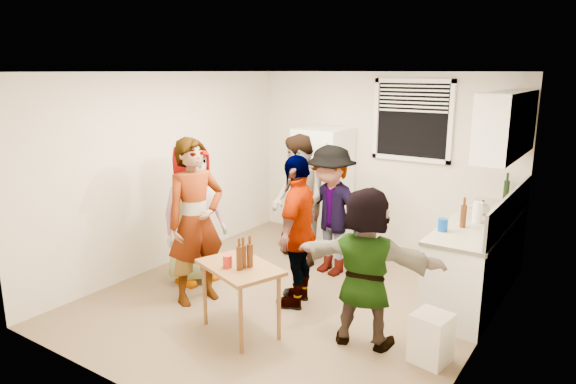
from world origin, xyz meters
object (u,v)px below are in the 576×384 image
Objects in this scene: blue_cup at (442,231)px; beer_bottle_table at (244,267)px; red_cup at (228,267)px; wine_bottle at (505,202)px; kettle at (482,214)px; guest_grey at (196,279)px; guest_back_right at (329,272)px; beer_bottle_counter at (462,227)px; refrigerator at (323,186)px; guest_black at (297,303)px; guest_back_left at (298,264)px; guest_stripe at (199,299)px; guest_orange at (363,342)px; serving_table at (241,331)px; trash_bin at (431,335)px.

blue_cup is 2.08m from beer_bottle_table.
wine_bottle is at bearing 60.60° from red_cup.
kettle is at bearing -97.58° from wine_bottle.
beer_bottle_table is 1.68m from guest_grey.
beer_bottle_table is at bearing -75.12° from guest_back_right.
red_cup is at bearing -119.40° from wine_bottle.
guest_back_right is (-0.09, 1.84, -0.69)m from beer_bottle_table.
beer_bottle_counter is 1.06× the size of beer_bottle_table.
red_cup reaches higher than guest_back_right.
refrigerator reaches higher than guest_black.
refrigerator is 1.37m from guest_back_left.
red_cup is at bearing -79.12° from guest_back_right.
guest_orange is at bearing -65.21° from guest_stripe.
guest_orange is (-0.56, -1.90, -0.90)m from kettle.
refrigerator is 1.04× the size of guest_back_right.
beer_bottle_table is at bearing -18.30° from guest_black.
guest_black is at bearing 82.12° from serving_table.
guest_black is (-1.64, -2.29, -0.90)m from wine_bottle.
kettle is at bearing 92.28° from trash_bin.
guest_black is at bearing -67.00° from refrigerator.
guest_black is (-1.54, -1.54, -0.90)m from kettle.
beer_bottle_table is at bearing -89.83° from guest_stripe.
wine_bottle is at bearing 80.15° from blue_cup.
serving_table is (0.75, -2.88, -0.85)m from refrigerator.
blue_cup reaches higher than trash_bin.
kettle is at bearing 120.28° from guest_black.
wine_bottle reaches higher than guest_black.
kettle is at bearing -117.04° from guest_orange.
blue_cup is 1.41m from guest_orange.
guest_grey is (-1.28, 0.70, 0.00)m from serving_table.
guest_back_right is at bearing -34.76° from guest_grey.
refrigerator is 1.54m from guest_back_right.
trash_bin is 2.20m from guest_back_right.
refrigerator is 2.60m from beer_bottle_counter.
guest_back_left is at bearing 107.14° from beer_bottle_table.
blue_cup is at bearing 26.58° from guest_back_left.
refrigerator is at bearing -0.28° from guest_grey.
guest_back_left is at bearing 178.03° from beer_bottle_counter.
beer_bottle_counter is 1.86m from guest_back_right.
blue_cup is at bearing -103.53° from kettle.
guest_grey is (-3.04, -2.43, -0.90)m from wine_bottle.
kettle is 0.49× the size of trash_bin.
guest_back_right is at bearing -55.59° from refrigerator.
serving_table reaches higher than guest_orange.
blue_cup reaches higher than guest_grey.
blue_cup is 0.09× the size of guest_orange.
trash_bin is 0.27× the size of guest_black.
trash_bin is (0.12, -1.24, -0.65)m from beer_bottle_counter.
guest_back_left is (-2.11, 0.07, -0.90)m from beer_bottle_counter.
guest_stripe is at bearing 160.49° from beer_bottle_table.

